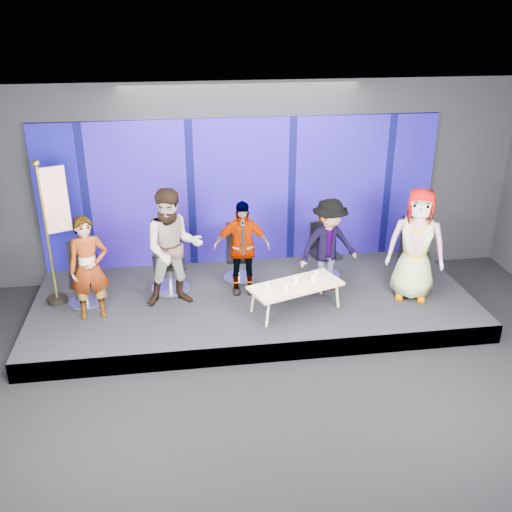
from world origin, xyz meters
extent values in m
plane|color=black|center=(0.00, 0.00, 0.00)|extent=(10.00, 10.00, 0.00)
cube|color=black|center=(0.00, 4.00, 1.75)|extent=(10.00, 0.02, 3.50)
cube|color=black|center=(0.00, 0.00, 3.50)|extent=(10.00, 8.00, 0.02)
cube|color=black|center=(0.00, 2.50, 0.15)|extent=(7.00, 3.00, 0.30)
cube|color=#080861|center=(0.00, 3.95, 1.60)|extent=(7.00, 0.08, 2.60)
cylinder|color=silver|center=(-2.65, 2.60, 0.33)|extent=(0.63, 0.63, 0.06)
cylinder|color=silver|center=(-2.65, 2.60, 0.54)|extent=(0.06, 0.06, 0.37)
cube|color=black|center=(-2.65, 2.60, 0.72)|extent=(0.50, 0.50, 0.06)
cube|color=black|center=(-2.68, 2.82, 1.03)|extent=(0.41, 0.11, 0.51)
imported|color=black|center=(-2.48, 2.18, 1.09)|extent=(0.63, 0.46, 1.59)
cylinder|color=silver|center=(-1.33, 2.87, 0.33)|extent=(0.70, 0.70, 0.07)
cylinder|color=silver|center=(-1.33, 2.87, 0.58)|extent=(0.08, 0.08, 0.43)
cube|color=black|center=(-1.33, 2.87, 0.80)|extent=(0.56, 0.56, 0.08)
cube|color=black|center=(-1.35, 3.13, 1.16)|extent=(0.48, 0.09, 0.60)
imported|color=black|center=(-1.24, 2.43, 1.24)|extent=(0.96, 0.78, 1.87)
cylinder|color=silver|center=(-0.16, 3.13, 0.33)|extent=(0.57, 0.57, 0.05)
cylinder|color=silver|center=(-0.16, 3.13, 0.53)|extent=(0.06, 0.06, 0.36)
cube|color=black|center=(-0.16, 3.13, 0.71)|extent=(0.46, 0.46, 0.06)
cube|color=black|center=(-0.15, 3.34, 1.01)|extent=(0.40, 0.07, 0.50)
imported|color=black|center=(-0.16, 2.68, 1.08)|extent=(0.93, 0.44, 1.55)
cylinder|color=silver|center=(1.32, 2.99, 0.33)|extent=(0.66, 0.66, 0.05)
cylinder|color=silver|center=(1.32, 2.99, 0.54)|extent=(0.06, 0.06, 0.36)
cube|color=black|center=(1.32, 2.99, 0.72)|extent=(0.52, 0.52, 0.06)
cube|color=black|center=(1.27, 3.20, 1.02)|extent=(0.40, 0.14, 0.50)
imported|color=black|center=(1.23, 2.55, 1.08)|extent=(1.12, 0.80, 1.56)
cylinder|color=silver|center=(2.68, 2.51, 0.33)|extent=(0.82, 0.82, 0.06)
cylinder|color=silver|center=(2.68, 2.51, 0.57)|extent=(0.07, 0.07, 0.42)
cube|color=black|center=(2.68, 2.51, 0.78)|extent=(0.66, 0.66, 0.07)
cube|color=black|center=(2.78, 2.75, 1.13)|extent=(0.45, 0.23, 0.58)
imported|color=black|center=(2.51, 2.10, 1.21)|extent=(1.04, 0.87, 1.81)
cube|color=tan|center=(0.57, 1.93, 0.71)|extent=(1.53, 1.03, 0.04)
cylinder|color=tan|center=(0.07, 1.50, 0.50)|extent=(0.04, 0.04, 0.39)
cylinder|color=tan|center=(-0.09, 1.94, 0.50)|extent=(0.04, 0.04, 0.39)
cylinder|color=tan|center=(1.23, 1.92, 0.50)|extent=(0.04, 0.04, 0.39)
cylinder|color=tan|center=(1.08, 2.36, 0.50)|extent=(0.04, 0.04, 0.39)
cylinder|color=silver|center=(0.11, 1.85, 0.78)|extent=(0.08, 0.08, 0.09)
cylinder|color=silver|center=(0.37, 1.74, 0.78)|extent=(0.08, 0.08, 0.10)
cylinder|color=silver|center=(0.59, 1.99, 0.78)|extent=(0.08, 0.08, 0.10)
cylinder|color=silver|center=(0.86, 2.01, 0.79)|extent=(0.09, 0.09, 0.10)
cylinder|color=silver|center=(0.94, 2.12, 0.79)|extent=(0.09, 0.09, 0.10)
cylinder|color=black|center=(-3.12, 2.71, 0.35)|extent=(0.31, 0.31, 0.10)
cylinder|color=gold|center=(-3.12, 2.71, 1.45)|extent=(0.04, 0.04, 2.11)
sphere|color=gold|center=(-3.12, 2.71, 2.55)|extent=(0.11, 0.11, 0.11)
cube|color=#A61D13|center=(-2.93, 2.77, 1.98)|extent=(0.36, 0.20, 1.01)
camera|label=1|loc=(-1.15, -5.66, 4.61)|focal=40.00mm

